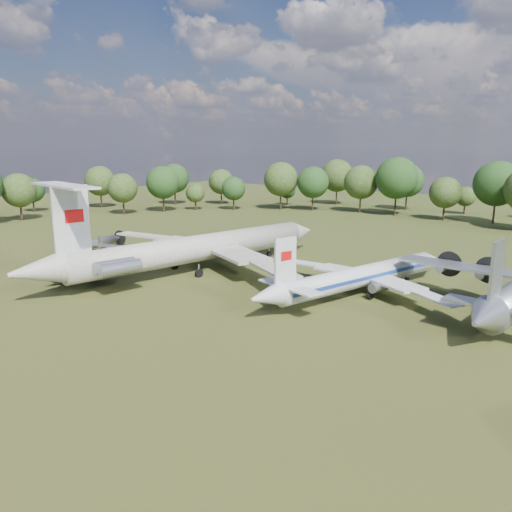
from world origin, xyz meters
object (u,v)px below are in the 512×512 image
Objects in this scene: il62_airliner at (198,253)px; tu104_jet at (361,280)px; small_prop_west at (87,273)px; person_on_il62 at (100,242)px; small_prop_northwest at (93,246)px.

il62_airliner is 26.39m from tu104_jet.
tu104_jet is 39.58m from small_prop_west.
small_prop_west is (-35.08, -18.30, -0.90)m from tu104_jet.
small_prop_west is at bearing 10.40° from person_on_il62.
person_on_il62 is (22.48, -13.51, 5.43)m from small_prop_northwest.
il62_airliner is 4.07× the size of small_prop_west.
small_prop_northwest is at bearing -165.33° from il62_airliner.
tu104_jet is 51.56m from small_prop_northwest.
small_prop_west is at bearing -113.57° from il62_airliner.
person_on_il62 is at bearing -14.12° from small_prop_west.
small_prop_northwest is 8.79× the size of person_on_il62.
il62_airliner is 16.71m from small_prop_west.
small_prop_northwest is (-51.13, -6.64, -0.71)m from tu104_jet.
tu104_jet reaches higher than small_prop_west.
small_prop_west is (-9.08, -13.91, -1.80)m from il62_airliner.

